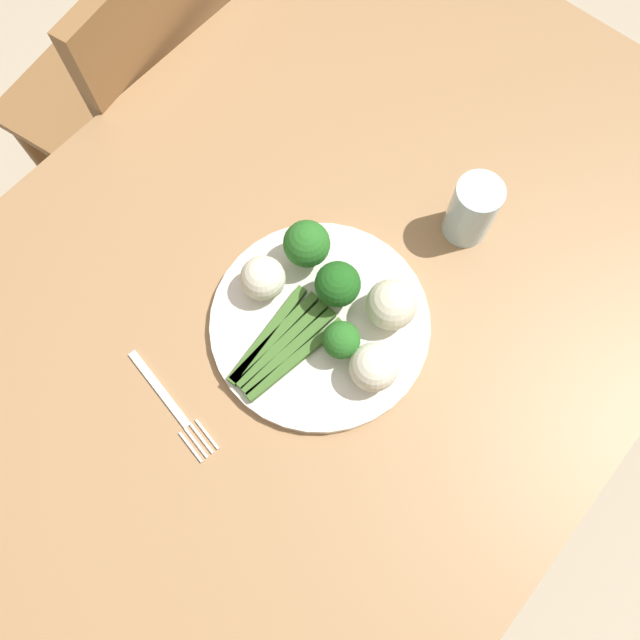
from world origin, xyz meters
name	(u,v)px	position (x,y,z in m)	size (l,w,h in m)	color
ground_plane	(326,395)	(0.00, 0.00, -0.01)	(6.00, 6.00, 0.02)	#B7A88E
dining_table	(329,304)	(0.00, 0.00, 0.62)	(1.19, 0.84, 0.73)	#9E754C
chair	(158,96)	(-0.15, -0.56, 0.50)	(0.45, 0.45, 0.87)	olive
plate	(320,323)	(0.06, 0.04, 0.74)	(0.28, 0.28, 0.01)	silver
asparagus_bundle	(282,345)	(0.12, 0.02, 0.75)	(0.15, 0.08, 0.01)	#3D6626
broccoli_outer_edge	(338,285)	(0.02, 0.03, 0.79)	(0.06, 0.06, 0.07)	#4C7F2B
broccoli_left	(307,244)	(0.01, -0.03, 0.79)	(0.06, 0.06, 0.07)	#568E33
broccoli_front	(341,340)	(0.07, 0.08, 0.78)	(0.05, 0.05, 0.06)	#568E33
cauliflower_mid	(394,302)	(0.00, 0.09, 0.78)	(0.06, 0.06, 0.06)	beige
cauliflower_front_left	(374,367)	(0.07, 0.13, 0.78)	(0.06, 0.06, 0.06)	silver
cauliflower_back	(263,278)	(0.07, -0.05, 0.78)	(0.06, 0.06, 0.06)	silver
fork	(171,404)	(0.26, -0.03, 0.73)	(0.05, 0.17, 0.00)	silver
water_glass	(472,210)	(-0.17, 0.09, 0.78)	(0.06, 0.06, 0.10)	silver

